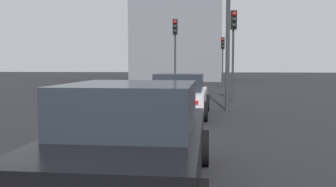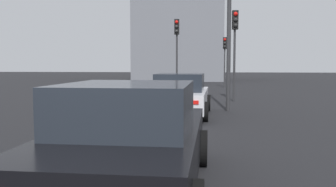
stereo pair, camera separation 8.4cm
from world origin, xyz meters
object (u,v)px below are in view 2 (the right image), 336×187
car_black_second (131,140)px  traffic_light_near_right (177,41)px  traffic_light_near_left (235,37)px  street_lamp_kerbside (229,0)px  car_white_lead (181,95)px  traffic_light_far_left (225,51)px

car_black_second → traffic_light_near_right: size_ratio=1.01×
traffic_light_near_right → car_black_second: bearing=3.3°
car_black_second → traffic_light_near_left: bearing=-9.8°
street_lamp_kerbside → car_white_lead: bearing=128.9°
traffic_light_near_left → street_lamp_kerbside: (-3.64, 0.50, 1.12)m
car_white_lead → traffic_light_near_right: size_ratio=0.95×
car_black_second → traffic_light_far_left: traffic_light_far_left is taller
car_black_second → traffic_light_far_left: bearing=-5.1°
traffic_light_near_left → traffic_light_near_right: (3.75, 3.12, 0.06)m
street_lamp_kerbside → car_black_second: bearing=168.4°
car_white_lead → traffic_light_near_left: (5.05, -2.24, 2.42)m
car_white_lead → street_lamp_kerbside: bearing=-49.2°
traffic_light_near_right → street_lamp_kerbside: (-7.39, -2.62, 1.06)m
traffic_light_near_right → traffic_light_far_left: size_ratio=1.15×
car_black_second → car_white_lead: bearing=-0.3°
traffic_light_near_right → car_white_lead: bearing=6.5°
traffic_light_far_left → traffic_light_near_left: bearing=5.8°
street_lamp_kerbside → traffic_light_far_left: bearing=-2.1°
car_black_second → street_lamp_kerbside: size_ratio=0.63×
traffic_light_far_left → car_white_lead: bearing=-2.3°
traffic_light_near_right → traffic_light_far_left: traffic_light_near_right is taller
car_white_lead → traffic_light_far_left: (15.59, -2.27, 2.08)m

